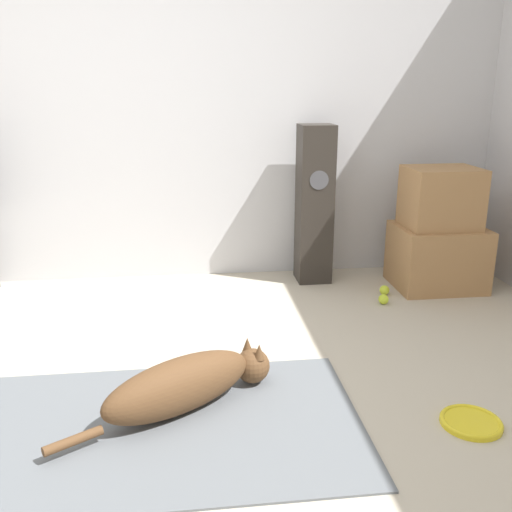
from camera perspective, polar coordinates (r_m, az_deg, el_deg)
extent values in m
plane|color=#BCB29E|center=(2.47, -13.62, -17.71)|extent=(12.00, 12.00, 0.00)
cube|color=silver|center=(4.13, -11.75, 15.11)|extent=(8.00, 0.06, 2.55)
cube|color=slate|center=(2.52, -10.65, -16.50)|extent=(1.79, 1.02, 0.01)
ellipsoid|color=brown|center=(2.54, -7.71, -12.74)|extent=(0.72, 0.55, 0.25)
sphere|color=brown|center=(2.75, -0.35, -10.91)|extent=(0.16, 0.16, 0.16)
cone|color=brown|center=(2.75, -0.88, -8.88)|extent=(0.05, 0.05, 0.07)
cone|color=brown|center=(2.68, 0.32, -9.54)|extent=(0.05, 0.05, 0.07)
cylinder|color=brown|center=(2.41, -17.81, -17.17)|extent=(0.22, 0.16, 0.04)
cylinder|color=yellow|center=(2.66, 20.70, -15.33)|extent=(0.26, 0.26, 0.02)
torus|color=yellow|center=(2.66, 20.71, -15.20)|extent=(0.26, 0.26, 0.02)
cube|color=#A87A4C|center=(4.18, 17.67, -0.07)|extent=(0.59, 0.49, 0.43)
cube|color=#A87A4C|center=(4.07, 18.02, 5.57)|extent=(0.47, 0.39, 0.41)
cube|color=#2D2823|center=(4.06, 5.86, 5.11)|extent=(0.24, 0.24, 1.11)
cylinder|color=#4C4C51|center=(3.91, 6.34, 7.54)|extent=(0.13, 0.00, 0.13)
sphere|color=#C6E033|center=(3.97, 12.72, -3.35)|extent=(0.07, 0.07, 0.07)
sphere|color=#C6E033|center=(3.81, 12.64, -4.24)|extent=(0.07, 0.07, 0.07)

